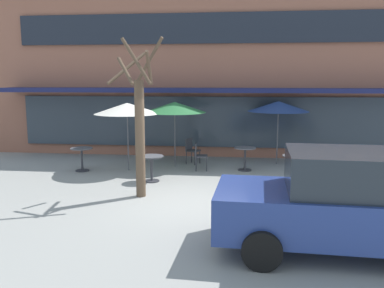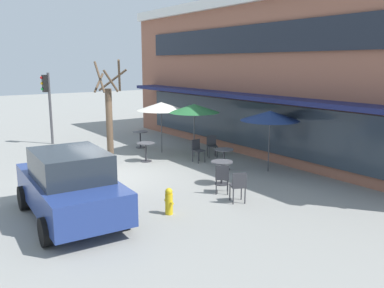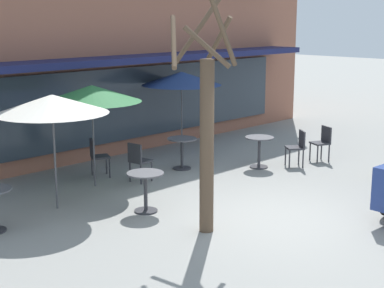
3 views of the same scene
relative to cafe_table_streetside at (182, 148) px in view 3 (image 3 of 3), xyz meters
name	(u,v)px [view 3 (image 3 of 3)]	position (x,y,z in m)	size (l,w,h in m)	color
ground_plane	(277,217)	(-1.26, -3.73, -0.52)	(80.00, 80.00, 0.00)	gray
cafe_table_streetside	(182,148)	(0.00, 0.00, 0.00)	(0.70, 0.70, 0.76)	#333338
cafe_table_by_tree	(145,185)	(-2.71, -1.76, 0.00)	(0.70, 0.70, 0.76)	#333338
cafe_table_mid_patio	(259,147)	(1.41, -1.25, 0.00)	(0.70, 0.70, 0.76)	#333338
patio_umbrella_green_folded	(52,104)	(-3.78, -0.40, 1.51)	(2.10, 2.10, 2.20)	#4C4C51
patio_umbrella_cream_folded	(92,93)	(-2.35, 0.32, 1.51)	(2.10, 2.10, 2.20)	#4C4C51
patio_umbrella_corner_open	(181,78)	(1.12, 1.14, 1.51)	(2.10, 2.10, 2.20)	#4C4C51
cafe_chair_0	(323,141)	(3.05, -1.99, 0.01)	(0.53, 0.53, 0.89)	#333338
cafe_chair_1	(298,145)	(2.16, -1.84, 0.01)	(0.56, 0.56, 0.89)	#333338
cafe_chair_2	(138,159)	(-1.49, -0.13, 0.01)	(0.43, 0.43, 0.89)	#333338
cafe_chair_3	(97,155)	(-1.86, 0.88, 0.01)	(0.53, 0.53, 0.89)	#333338
street_tree	(206,128)	(-2.67, -3.26, 1.28)	(1.41, 1.36, 3.97)	brown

